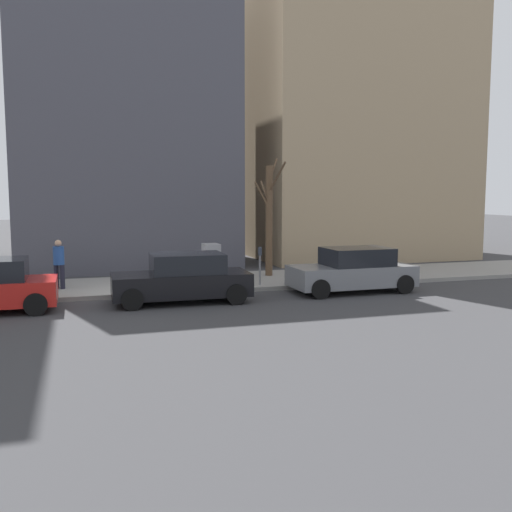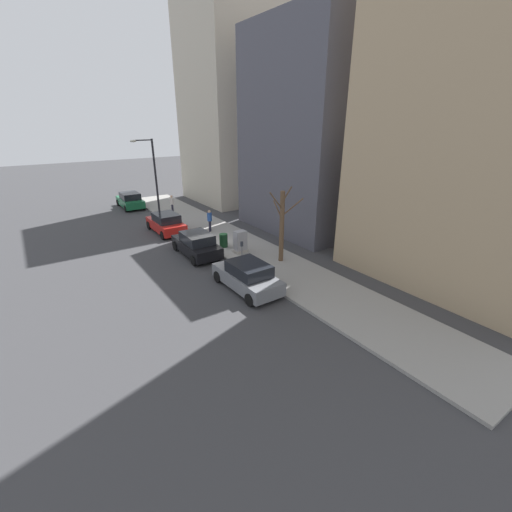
# 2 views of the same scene
# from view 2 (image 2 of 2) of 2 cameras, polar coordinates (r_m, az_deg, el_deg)

# --- Properties ---
(ground_plane) EXTENTS (120.00, 120.00, 0.00)m
(ground_plane) POSITION_cam_2_polar(r_m,az_deg,el_deg) (23.79, -8.23, 1.37)
(ground_plane) COLOR #38383A
(sidewalk) EXTENTS (4.00, 36.00, 0.15)m
(sidewalk) POSITION_cam_2_polar(r_m,az_deg,el_deg) (24.65, -4.09, 2.46)
(sidewalk) COLOR gray
(sidewalk) RESTS_ON ground
(parked_car_grey) EXTENTS (1.96, 4.22, 1.52)m
(parked_car_grey) POSITION_cam_2_polar(r_m,az_deg,el_deg) (17.60, -1.43, -3.41)
(parked_car_grey) COLOR slate
(parked_car_grey) RESTS_ON ground
(parked_car_black) EXTENTS (2.00, 4.24, 1.52)m
(parked_car_black) POSITION_cam_2_polar(r_m,az_deg,el_deg) (22.36, -9.86, 1.92)
(parked_car_black) COLOR black
(parked_car_black) RESTS_ON ground
(parked_car_red) EXTENTS (1.94, 4.21, 1.52)m
(parked_car_red) POSITION_cam_2_polar(r_m,az_deg,el_deg) (27.49, -14.76, 5.30)
(parked_car_red) COLOR red
(parked_car_red) RESTS_ON ground
(parked_car_green) EXTENTS (1.98, 4.23, 1.52)m
(parked_car_green) POSITION_cam_2_polar(r_m,az_deg,el_deg) (36.52, -20.23, 8.69)
(parked_car_green) COLOR #196038
(parked_car_green) RESTS_ON ground
(parking_meter) EXTENTS (0.14, 0.10, 1.35)m
(parking_meter) POSITION_cam_2_polar(r_m,az_deg,el_deg) (20.46, -2.38, 1.05)
(parking_meter) COLOR slate
(parking_meter) RESTS_ON sidewalk
(utility_box) EXTENTS (0.83, 0.61, 1.43)m
(utility_box) POSITION_cam_2_polar(r_m,az_deg,el_deg) (22.16, -2.64, 2.36)
(utility_box) COLOR #A8A399
(utility_box) RESTS_ON sidewalk
(streetlamp) EXTENTS (1.97, 0.32, 6.50)m
(streetlamp) POSITION_cam_2_polar(r_m,az_deg,el_deg) (32.84, -16.94, 13.58)
(streetlamp) COLOR black
(streetlamp) RESTS_ON sidewalk
(bare_tree) EXTENTS (2.61, 1.10, 4.59)m
(bare_tree) POSITION_cam_2_polar(r_m,az_deg,el_deg) (20.35, 4.34, 5.19)
(bare_tree) COLOR brown
(bare_tree) RESTS_ON sidewalk
(trash_bin) EXTENTS (0.56, 0.56, 0.90)m
(trash_bin) POSITION_cam_2_polar(r_m,az_deg,el_deg) (23.29, -5.43, 2.61)
(trash_bin) COLOR #14381E
(trash_bin) RESTS_ON sidewalk
(pedestrian_near_meter) EXTENTS (0.36, 0.36, 1.66)m
(pedestrian_near_meter) POSITION_cam_2_polar(r_m,az_deg,el_deg) (26.60, -7.74, 6.07)
(pedestrian_near_meter) COLOR #1E1E2D
(pedestrian_near_meter) RESTS_ON sidewalk
(pedestrian_midblock) EXTENTS (0.36, 0.38, 1.66)m
(pedestrian_midblock) POSITION_cam_2_polar(r_m,az_deg,el_deg) (32.54, -13.82, 8.55)
(pedestrian_midblock) COLOR #1E1E2D
(pedestrian_midblock) RESTS_ON sidewalk
(office_block_center) EXTENTS (9.50, 9.50, 14.59)m
(office_block_center) POSITION_cam_2_polar(r_m,az_deg,el_deg) (28.25, 11.05, 19.59)
(office_block_center) COLOR #4C4C56
(office_block_center) RESTS_ON ground
(office_tower_right) EXTENTS (9.12, 9.12, 22.63)m
(office_tower_right) POSITION_cam_2_polar(r_m,az_deg,el_deg) (38.10, -3.44, 26.48)
(office_tower_right) COLOR #BCB29E
(office_tower_right) RESTS_ON ground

